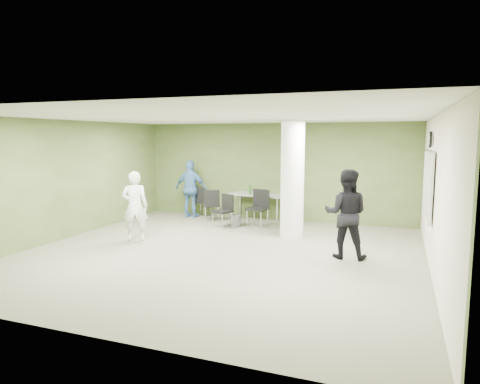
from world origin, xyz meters
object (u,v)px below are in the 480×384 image
at_px(folding_table, 258,196).
at_px(man_black, 346,214).
at_px(chair_back_left, 201,199).
at_px(woman_white, 135,206).
at_px(man_blue, 191,189).

bearing_deg(folding_table, man_black, -37.06).
bearing_deg(chair_back_left, woman_white, 96.04).
relative_size(woman_white, man_blue, 0.95).
distance_m(chair_back_left, man_blue, 0.44).
distance_m(folding_table, chair_back_left, 1.82).
distance_m(folding_table, man_black, 4.09).
height_order(chair_back_left, man_blue, man_blue).
height_order(folding_table, woman_white, woman_white).
bearing_deg(chair_back_left, man_black, 155.49).
bearing_deg(folding_table, man_blue, -166.49).
xyz_separation_m(woman_white, man_blue, (-0.11, 3.06, 0.05)).
bearing_deg(folding_table, woman_white, -111.74).
relative_size(chair_back_left, man_blue, 0.53).
xyz_separation_m(man_black, man_blue, (-4.86, 2.82, -0.03)).
bearing_deg(man_black, woman_white, 0.07).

